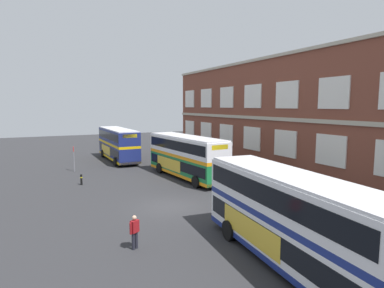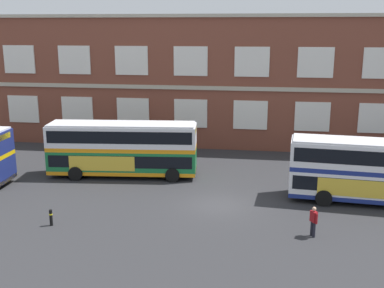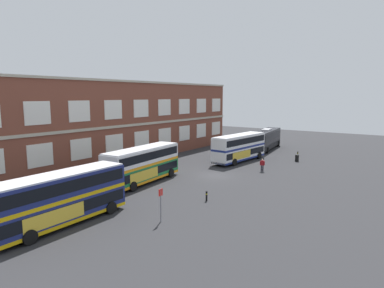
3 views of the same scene
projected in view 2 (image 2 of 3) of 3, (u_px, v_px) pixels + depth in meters
name	position (u px, v px, depth m)	size (l,w,h in m)	color
ground_plane	(221.00, 194.00, 32.10)	(120.00, 120.00, 0.00)	#2B2B2D
brick_terminal_building	(224.00, 81.00, 46.19)	(54.19, 8.19, 12.09)	brown
double_decker_middle	(123.00, 148.00, 35.55)	(11.19, 3.63, 4.07)	#197038
double_decker_far	(379.00, 171.00, 29.96)	(11.19, 3.60, 4.07)	silver
waiting_passenger	(313.00, 220.00, 25.43)	(0.40, 0.60, 1.70)	black
safety_bollard_west	(51.00, 217.00, 26.95)	(0.19, 0.19, 0.95)	black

